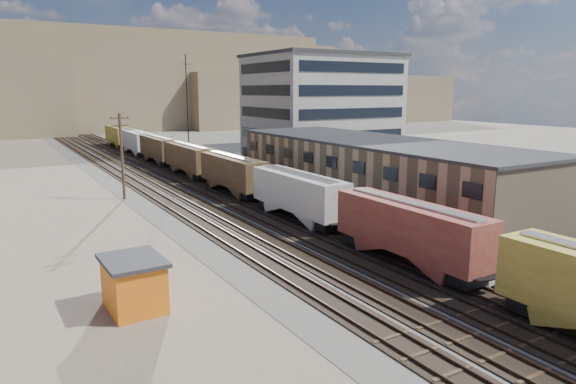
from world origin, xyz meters
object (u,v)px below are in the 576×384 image
utility_pole_north (122,154)px  parked_car_blue (326,160)px  maintenance_shed (134,283)px  freight_train (209,164)px

utility_pole_north → parked_car_blue: utility_pole_north is taller
utility_pole_north → maintenance_shed: size_ratio=2.32×
utility_pole_north → freight_train: bearing=18.3°
parked_car_blue → utility_pole_north: bearing=140.6°
freight_train → utility_pole_north: utility_pole_north is taller
freight_train → parked_car_blue: bearing=16.2°
utility_pole_north → maintenance_shed: 32.50m
freight_train → utility_pole_north: size_ratio=11.97×
freight_train → parked_car_blue: size_ratio=21.17×
freight_train → maintenance_shed: bearing=-118.2°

